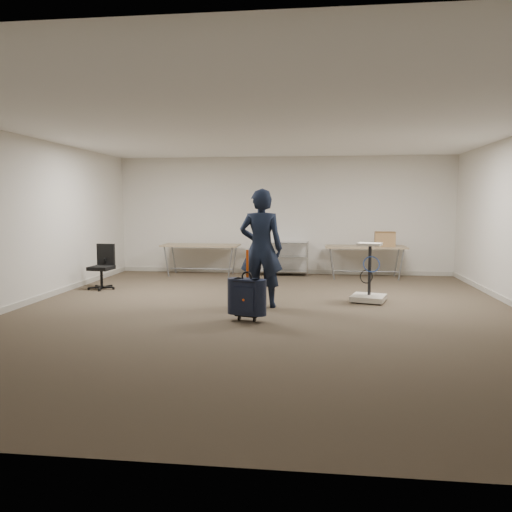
# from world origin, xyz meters

# --- Properties ---
(ground) EXTENTS (9.00, 9.00, 0.00)m
(ground) POSITION_xyz_m (0.00, 0.00, 0.00)
(ground) COLOR #433728
(ground) RESTS_ON ground
(room_shell) EXTENTS (8.00, 9.00, 9.00)m
(room_shell) POSITION_xyz_m (0.00, 1.38, 0.05)
(room_shell) COLOR silver
(room_shell) RESTS_ON ground
(folding_table_left) EXTENTS (1.80, 0.75, 0.73)m
(folding_table_left) POSITION_xyz_m (-1.90, 3.95, 0.68)
(folding_table_left) COLOR #8E7357
(folding_table_left) RESTS_ON ground
(folding_table_right) EXTENTS (1.80, 0.75, 0.73)m
(folding_table_right) POSITION_xyz_m (1.90, 3.95, 0.68)
(folding_table_right) COLOR #8E7357
(folding_table_right) RESTS_ON ground
(wire_shelf) EXTENTS (1.22, 0.47, 0.80)m
(wire_shelf) POSITION_xyz_m (0.00, 4.20, 0.44)
(wire_shelf) COLOR silver
(wire_shelf) RESTS_ON ground
(person) EXTENTS (0.70, 0.46, 1.92)m
(person) POSITION_xyz_m (-0.10, 0.51, 0.96)
(person) COLOR black
(person) RESTS_ON ground
(suitcase) EXTENTS (0.42, 0.31, 1.03)m
(suitcase) POSITION_xyz_m (-0.20, -0.51, 0.35)
(suitcase) COLOR black
(suitcase) RESTS_ON ground
(office_chair) EXTENTS (0.54, 0.54, 0.89)m
(office_chair) POSITION_xyz_m (-3.42, 1.86, 0.27)
(office_chair) COLOR black
(office_chair) RESTS_ON ground
(equipment_cart) EXTENTS (0.69, 0.69, 1.02)m
(equipment_cart) POSITION_xyz_m (1.69, 1.15, 0.27)
(equipment_cart) COLOR white
(equipment_cart) RESTS_ON ground
(cardboard_box) EXTENTS (0.46, 0.35, 0.33)m
(cardboard_box) POSITION_xyz_m (2.32, 3.93, 0.90)
(cardboard_box) COLOR #956F45
(cardboard_box) RESTS_ON folding_table_right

